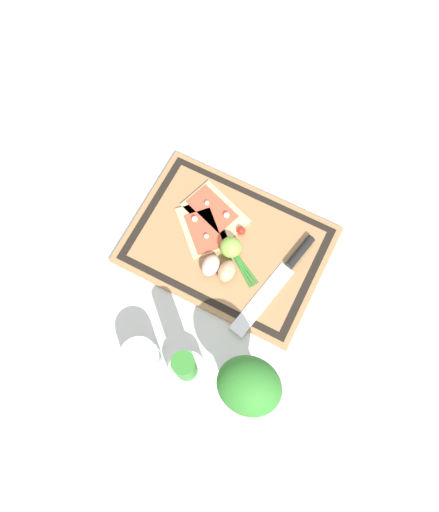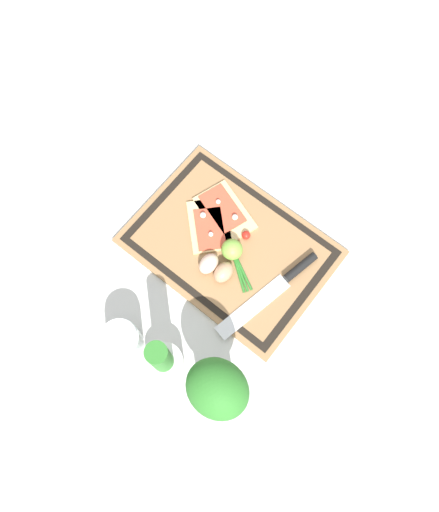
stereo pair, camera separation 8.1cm
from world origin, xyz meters
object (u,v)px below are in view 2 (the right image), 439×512
pizza_slice_near (224,212)px  knife (284,281)px  herb_pot (163,361)px  lime (232,249)px  egg_pink (209,264)px  herb_glass (217,390)px  sauce_jar (123,341)px  pizza_slice_far (209,226)px  cherry_tomato_red (246,235)px  egg_brown (224,272)px

pizza_slice_near → knife: bearing=166.7°
herb_pot → lime: bearing=-81.3°
egg_pink → herb_glass: (-0.21, 0.23, 0.09)m
pizza_slice_near → herb_pot: 0.42m
knife → egg_pink: (0.17, 0.09, 0.01)m
lime → sauce_jar: size_ratio=0.57×
pizza_slice_far → cherry_tomato_red: (-0.09, -0.04, 0.01)m
cherry_tomato_red → herb_glass: bearing=118.0°
pizza_slice_far → lime: size_ratio=3.26×
herb_glass → egg_brown: bearing=-54.3°
pizza_slice_near → pizza_slice_far: 0.06m
egg_brown → pizza_slice_far: bearing=-35.9°
pizza_slice_far → herb_glass: herb_glass is taller
knife → pizza_slice_far: bearing=0.0°
egg_brown → herb_glass: size_ratio=0.27×
herb_pot → cherry_tomato_red: bearing=-82.8°
pizza_slice_far → cherry_tomato_red: bearing=-158.1°
egg_brown → egg_pink: size_ratio=1.00×
herb_pot → herb_glass: herb_glass is taller
cherry_tomato_red → herb_pot: 0.39m
lime → herb_glass: (-0.19, 0.30, 0.09)m
pizza_slice_near → lime: bearing=137.9°
lime → sauce_jar: (0.06, 0.34, -0.00)m
lime → pizza_slice_far: bearing=-13.0°
egg_pink → herb_glass: herb_glass is taller
herb_pot → herb_glass: (-0.14, -0.02, 0.06)m
pizza_slice_near → egg_pink: 0.16m
cherry_tomato_red → sauce_jar: sauce_jar is taller
pizza_slice_near → herb_glass: size_ratio=0.87×
egg_brown → knife: bearing=-148.4°
lime → cherry_tomato_red: size_ratio=2.34×
knife → sauce_jar: 0.42m
pizza_slice_far → egg_brown: (-0.11, 0.08, 0.02)m
herb_pot → sauce_jar: bearing=12.1°
knife → herb_pot: bearing=73.5°
knife → herb_glass: bearing=97.1°
pizza_slice_near → lime: (-0.09, 0.08, 0.02)m
egg_pink → lime: size_ratio=1.06×
pizza_slice_far → knife: pizza_slice_far is taller
knife → egg_brown: bearing=31.6°
egg_pink → cherry_tomato_red: size_ratio=2.49×
pizza_slice_near → cherry_tomato_red: bearing=167.8°
egg_pink → cherry_tomato_red: bearing=-101.3°
herb_pot → egg_pink: bearing=-74.2°
knife → herb_pot: 0.36m
pizza_slice_far → pizza_slice_near: bearing=-96.4°
pizza_slice_near → knife: pizza_slice_near is taller
herb_glass → pizza_slice_far: bearing=-48.4°
sauce_jar → knife: bearing=-120.1°
lime → herb_pot: (-0.05, 0.32, 0.03)m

